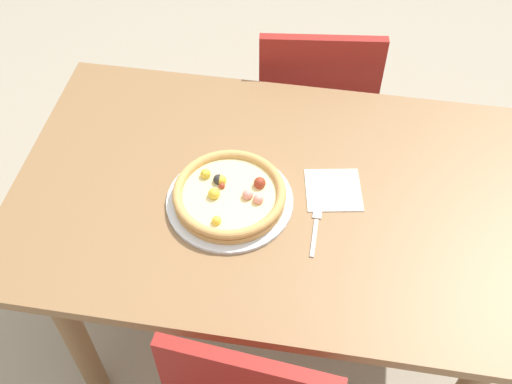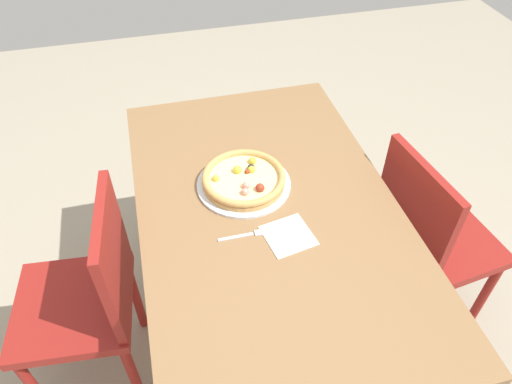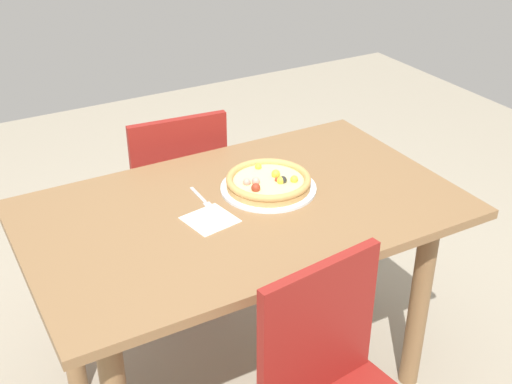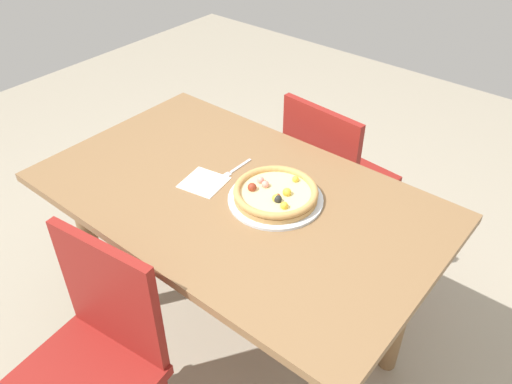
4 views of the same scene
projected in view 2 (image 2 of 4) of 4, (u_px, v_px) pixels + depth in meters
The scene contains 8 objects.
ground_plane at pixel (265, 331), 2.07m from camera, with size 6.00×6.00×0.00m, color #9E937F.
dining_table at pixel (268, 234), 1.62m from camera, with size 1.38×0.83×0.78m.
chair_near at pixel (90, 296), 1.63m from camera, with size 0.43×0.43×0.88m.
chair_far at pixel (428, 238), 1.82m from camera, with size 0.45×0.45×0.88m.
plate at pixel (244, 184), 1.61m from camera, with size 0.32×0.32×0.01m, color silver.
pizza at pixel (244, 179), 1.59m from camera, with size 0.28×0.28×0.05m.
fork at pixel (249, 234), 1.45m from camera, with size 0.02×0.17×0.00m.
napkin at pixel (288, 235), 1.44m from camera, with size 0.14×0.14×0.00m, color white.
Camera 2 is at (1.02, -0.30, 1.88)m, focal length 33.20 mm.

